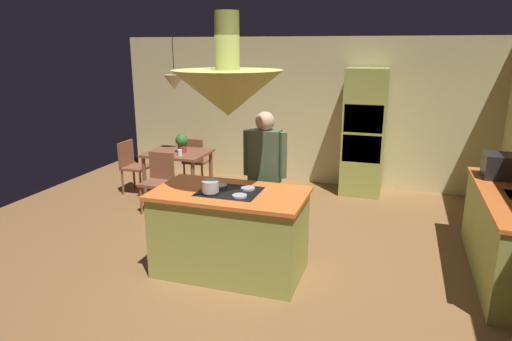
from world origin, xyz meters
TOP-DOWN VIEW (x-y plane):
  - ground at (0.00, 0.00)m, footprint 8.16×8.16m
  - wall_back at (0.00, 3.45)m, footprint 6.80×0.10m
  - kitchen_island at (0.00, -0.20)m, footprint 1.62×0.90m
  - counter_run_right at (2.84, 0.60)m, footprint 0.73×2.14m
  - oven_tower at (1.10, 3.04)m, footprint 0.66×0.62m
  - dining_table at (-1.70, 1.90)m, footprint 0.96×0.80m
  - person_at_island at (0.17, 0.52)m, footprint 0.53×0.22m
  - range_hood at (0.00, -0.20)m, footprint 1.10×1.10m
  - pendant_light_over_table at (-1.70, 1.90)m, footprint 0.32×0.32m
  - chair_facing_island at (-1.70, 1.28)m, footprint 0.40×0.40m
  - chair_by_back_wall at (-1.70, 2.52)m, footprint 0.40×0.40m
  - chair_at_corner at (-2.56, 1.90)m, footprint 0.40×0.40m
  - potted_plant_on_table at (-1.61, 1.89)m, footprint 0.20×0.20m
  - cup_on_table at (-1.56, 1.70)m, footprint 0.07×0.07m
  - microwave_on_counter at (2.84, 1.23)m, footprint 0.46×0.36m
  - cooking_pot_on_cooktop at (-0.16, -0.33)m, footprint 0.18×0.18m

SIDE VIEW (x-z plane):
  - ground at x=0.00m, z-range 0.00..0.00m
  - kitchen_island at x=0.00m, z-range -0.01..0.94m
  - counter_run_right at x=2.84m, z-range 0.01..0.93m
  - chair_facing_island at x=-1.70m, z-range 0.07..0.94m
  - chair_by_back_wall at x=-1.70m, z-range 0.07..0.94m
  - chair_at_corner at x=-2.56m, z-range 0.07..0.94m
  - dining_table at x=-1.70m, z-range 0.26..1.02m
  - cup_on_table at x=-1.56m, z-range 0.76..0.85m
  - potted_plant_on_table at x=-1.61m, z-range 0.78..1.08m
  - person_at_island at x=0.17m, z-range 0.12..1.80m
  - cooking_pot_on_cooktop at x=-0.16m, z-range 0.94..1.06m
  - oven_tower at x=1.10m, z-range 0.00..2.06m
  - microwave_on_counter at x=2.84m, z-range 0.92..1.20m
  - wall_back at x=0.00m, z-range 0.00..2.55m
  - pendant_light_over_table at x=-1.70m, z-range 1.45..2.27m
  - range_hood at x=0.00m, z-range 1.47..2.47m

